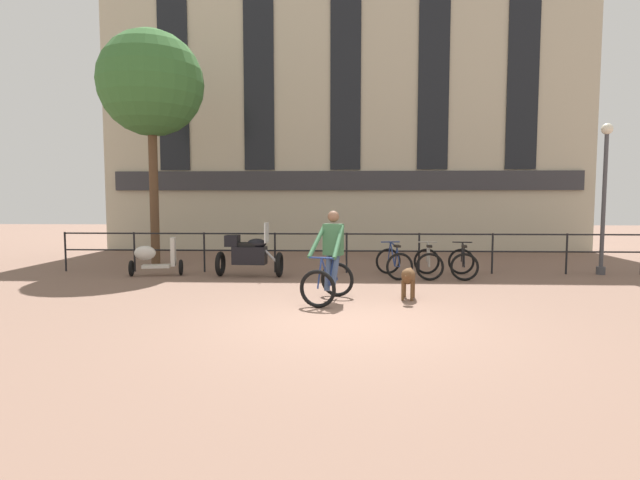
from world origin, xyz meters
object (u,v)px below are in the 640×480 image
at_px(dog, 408,277).
at_px(parked_scooter, 154,258).
at_px(parked_bicycle_mid_left, 428,263).
at_px(parked_motorcycle, 249,254).
at_px(parked_bicycle_near_lamp, 394,263).
at_px(cyclist_with_bike, 330,261).
at_px(street_lamp, 604,190).
at_px(parked_bicycle_mid_right, 463,263).

bearing_deg(dog, parked_scooter, 168.72).
distance_m(dog, parked_bicycle_mid_left, 2.91).
height_order(parked_motorcycle, parked_scooter, parked_motorcycle).
bearing_deg(parked_bicycle_near_lamp, parked_scooter, -9.07).
height_order(cyclist_with_bike, parked_bicycle_mid_left, cyclist_with_bike).
height_order(cyclist_with_bike, street_lamp, street_lamp).
relative_size(parked_bicycle_near_lamp, parked_bicycle_mid_right, 1.00).
distance_m(parked_bicycle_mid_left, street_lamp, 4.88).
xyz_separation_m(parked_motorcycle, parked_bicycle_near_lamp, (3.58, 0.07, -0.20)).
relative_size(parked_motorcycle, street_lamp, 0.43).
xyz_separation_m(dog, parked_bicycle_mid_right, (1.71, 2.78, -0.08)).
xyz_separation_m(cyclist_with_bike, dog, (1.48, 0.15, -0.33)).
bearing_deg(parked_scooter, cyclist_with_bike, -134.26).
bearing_deg(street_lamp, parked_bicycle_near_lamp, -173.07).
bearing_deg(parked_motorcycle, parked_bicycle_near_lamp, -85.68).
distance_m(cyclist_with_bike, parked_bicycle_near_lamp, 3.32).
relative_size(cyclist_with_bike, parked_bicycle_mid_left, 1.45).
height_order(dog, parked_bicycle_mid_left, parked_bicycle_mid_left).
relative_size(dog, parked_scooter, 0.69).
xyz_separation_m(dog, parked_motorcycle, (-3.56, 2.71, 0.13)).
bearing_deg(parked_bicycle_mid_left, parked_bicycle_mid_right, -174.36).
relative_size(cyclist_with_bike, dog, 1.85).
distance_m(dog, parked_scooter, 6.56).
height_order(dog, street_lamp, street_lamp).
xyz_separation_m(dog, parked_bicycle_mid_left, (0.86, 2.78, -0.08)).
bearing_deg(parked_bicycle_near_lamp, parked_bicycle_mid_right, 170.52).
bearing_deg(cyclist_with_bike, street_lamp, 45.40).
xyz_separation_m(parked_bicycle_mid_left, street_lamp, (4.49, 0.65, 1.80)).
bearing_deg(parked_scooter, dog, -126.10).
relative_size(parked_motorcycle, parked_scooter, 1.23).
bearing_deg(parked_scooter, parked_motorcycle, -102.09).
bearing_deg(parked_motorcycle, cyclist_with_bike, -140.79).
relative_size(dog, parked_bicycle_mid_left, 0.79).
distance_m(parked_motorcycle, parked_bicycle_near_lamp, 3.59).
relative_size(parked_motorcycle, parked_bicycle_mid_right, 1.37).
bearing_deg(cyclist_with_bike, parked_scooter, 164.93).
distance_m(parked_motorcycle, parked_scooter, 2.40).
bearing_deg(cyclist_with_bike, parked_bicycle_near_lamp, 80.63).
height_order(dog, parked_bicycle_near_lamp, parked_bicycle_near_lamp).
xyz_separation_m(cyclist_with_bike, street_lamp, (6.84, 3.58, 1.39)).
height_order(parked_bicycle_mid_right, street_lamp, street_lamp).
distance_m(parked_bicycle_near_lamp, parked_scooter, 5.98).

